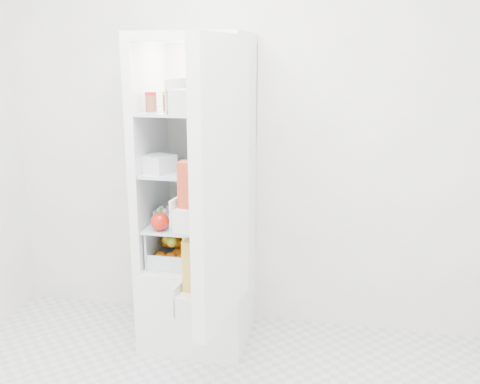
% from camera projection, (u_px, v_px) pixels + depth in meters
% --- Properties ---
extents(room_walls, '(3.02, 3.02, 2.61)m').
position_uv_depth(room_walls, '(151.00, 85.00, 1.73)').
color(room_walls, white).
rests_on(room_walls, ground).
extents(refrigerator, '(0.60, 0.60, 1.80)m').
position_uv_depth(refrigerator, '(200.00, 230.00, 3.19)').
color(refrigerator, white).
rests_on(refrigerator, ground).
extents(shelf_low, '(0.49, 0.53, 0.01)m').
position_uv_depth(shelf_low, '(197.00, 222.00, 3.11)').
color(shelf_low, silver).
rests_on(shelf_low, refrigerator).
extents(shelf_mid, '(0.49, 0.53, 0.02)m').
position_uv_depth(shelf_mid, '(196.00, 170.00, 3.03)').
color(shelf_mid, silver).
rests_on(shelf_mid, refrigerator).
extents(shelf_top, '(0.49, 0.53, 0.02)m').
position_uv_depth(shelf_top, '(194.00, 111.00, 2.95)').
color(shelf_top, silver).
rests_on(shelf_top, refrigerator).
extents(crisper_left, '(0.23, 0.46, 0.22)m').
position_uv_depth(crisper_left, '(177.00, 241.00, 3.17)').
color(crisper_left, silver).
rests_on(crisper_left, refrigerator).
extents(crisper_right, '(0.23, 0.46, 0.22)m').
position_uv_depth(crisper_right, '(217.00, 244.00, 3.12)').
color(crisper_right, silver).
rests_on(crisper_right, refrigerator).
extents(condiment_jars, '(0.38, 0.16, 0.08)m').
position_uv_depth(condiment_jars, '(181.00, 104.00, 2.83)').
color(condiment_jars, '#B21919').
rests_on(condiment_jars, shelf_top).
extents(squeeze_bottle, '(0.06, 0.06, 0.17)m').
position_uv_depth(squeeze_bottle, '(233.00, 95.00, 2.90)').
color(squeeze_bottle, silver).
rests_on(squeeze_bottle, shelf_top).
extents(tub_white, '(0.20, 0.20, 0.10)m').
position_uv_depth(tub_white, '(158.00, 164.00, 2.92)').
color(tub_white, silver).
rests_on(tub_white, shelf_mid).
extents(tub_cream, '(0.12, 0.12, 0.06)m').
position_uv_depth(tub_cream, '(199.00, 165.00, 2.96)').
color(tub_cream, silver).
rests_on(tub_cream, shelf_mid).
extents(tin_red, '(0.09, 0.09, 0.06)m').
position_uv_depth(tin_red, '(209.00, 172.00, 2.81)').
color(tin_red, red).
rests_on(tin_red, shelf_mid).
extents(tub_green, '(0.13, 0.15, 0.07)m').
position_uv_depth(tub_green, '(211.00, 160.00, 3.09)').
color(tub_green, '#3C8553').
rests_on(tub_green, shelf_mid).
extents(red_cabbage, '(0.15, 0.15, 0.15)m').
position_uv_depth(red_cabbage, '(226.00, 205.00, 3.16)').
color(red_cabbage, '#581E52').
rests_on(red_cabbage, shelf_low).
extents(bell_pepper, '(0.10, 0.10, 0.10)m').
position_uv_depth(bell_pepper, '(160.00, 222.00, 2.92)').
color(bell_pepper, red).
rests_on(bell_pepper, shelf_low).
extents(mushroom_bowl, '(0.18, 0.18, 0.07)m').
position_uv_depth(mushroom_bowl, '(165.00, 217.00, 3.06)').
color(mushroom_bowl, '#90C9D8').
rests_on(mushroom_bowl, shelf_low).
extents(salad_bag, '(0.12, 0.12, 0.12)m').
position_uv_depth(salad_bag, '(216.00, 221.00, 2.90)').
color(salad_bag, '#B3CF9B').
rests_on(salad_bag, shelf_low).
extents(citrus_pile, '(0.20, 0.31, 0.16)m').
position_uv_depth(citrus_pile, '(177.00, 247.00, 3.15)').
color(citrus_pile, orange).
rests_on(citrus_pile, refrigerator).
extents(veg_pile, '(0.16, 0.30, 0.10)m').
position_uv_depth(veg_pile, '(218.00, 252.00, 3.13)').
color(veg_pile, '#1D4B19').
rests_on(veg_pile, refrigerator).
extents(fridge_door, '(0.24, 0.60, 1.30)m').
position_uv_depth(fridge_door, '(216.00, 189.00, 2.43)').
color(fridge_door, white).
rests_on(fridge_door, refrigerator).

